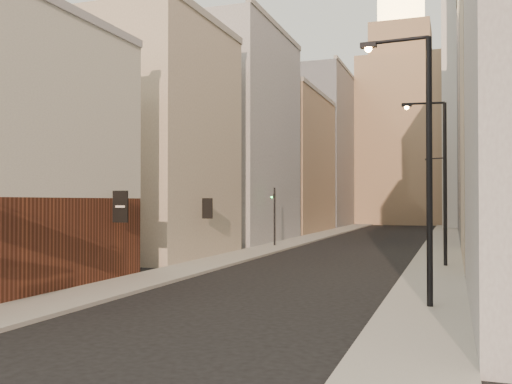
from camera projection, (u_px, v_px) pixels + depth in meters
name	position (u px, v px, depth m)	size (l,w,h in m)	color
sidewalk_left	(324.00, 234.00, 65.12)	(3.00, 140.00, 0.15)	gray
sidewalk_right	(444.00, 237.00, 60.86)	(3.00, 140.00, 0.15)	gray
left_bldg_beige	(157.00, 142.00, 39.67)	(8.00, 12.00, 16.00)	tan
left_bldg_grey	(239.00, 138.00, 54.81)	(8.00, 16.00, 20.00)	gray
left_bldg_tan	(290.00, 165.00, 71.79)	(8.00, 18.00, 17.00)	#9A7E62
left_bldg_wingrid	(324.00, 150.00, 90.74)	(8.00, 20.00, 24.00)	gray
right_bldg_wingrid	(503.00, 106.00, 54.55)	(8.00, 20.00, 26.00)	gray
clock_tower	(401.00, 122.00, 98.56)	(14.00, 14.00, 44.90)	#9A7E62
white_tower	(471.00, 99.00, 81.75)	(8.00, 8.00, 41.50)	silver
streetlamp_near	(422.00, 153.00, 20.23)	(2.56, 0.42, 9.75)	black
streetlamp_mid	(440.00, 173.00, 32.94)	(2.52, 0.51, 9.63)	black
streetlamp_far	(444.00, 195.00, 50.31)	(1.89, 0.98, 7.74)	black
traffic_light_left	(275.00, 206.00, 47.97)	(0.56, 0.47, 5.00)	black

